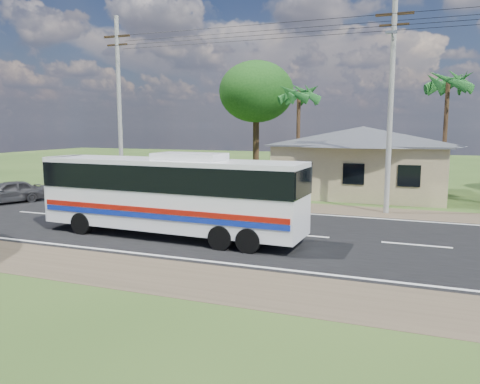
% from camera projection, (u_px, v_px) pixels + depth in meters
% --- Properties ---
extents(ground, '(120.00, 120.00, 0.00)m').
position_uv_depth(ground, '(299.00, 236.00, 19.05)').
color(ground, '#274418').
rests_on(ground, ground).
extents(road, '(120.00, 16.00, 0.03)m').
position_uv_depth(road, '(299.00, 235.00, 19.04)').
color(road, black).
rests_on(road, ground).
extents(house, '(12.40, 10.00, 5.00)m').
position_uv_depth(house, '(362.00, 154.00, 30.35)').
color(house, tan).
rests_on(house, ground).
extents(utility_poles, '(32.80, 2.22, 11.00)m').
position_uv_depth(utility_poles, '(384.00, 99.00, 23.30)').
color(utility_poles, '#9E9E99').
rests_on(utility_poles, ground).
extents(palm_mid, '(2.80, 2.80, 8.20)m').
position_uv_depth(palm_mid, '(448.00, 83.00, 30.28)').
color(palm_mid, '#47301E').
rests_on(palm_mid, ground).
extents(palm_far, '(2.80, 2.80, 7.70)m').
position_uv_depth(palm_far, '(299.00, 95.00, 34.32)').
color(palm_far, '#47301E').
rests_on(palm_far, ground).
extents(tree_behind_house, '(6.00, 6.00, 9.61)m').
position_uv_depth(tree_behind_house, '(256.00, 92.00, 37.52)').
color(tree_behind_house, '#47301E').
rests_on(tree_behind_house, ground).
extents(coach_bus, '(11.01, 2.77, 3.39)m').
position_uv_depth(coach_bus, '(170.00, 189.00, 18.55)').
color(coach_bus, white).
rests_on(coach_bus, ground).
extents(small_car, '(3.03, 4.15, 1.31)m').
position_uv_depth(small_car, '(8.00, 192.00, 26.94)').
color(small_car, '#2D2D2F').
rests_on(small_car, ground).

